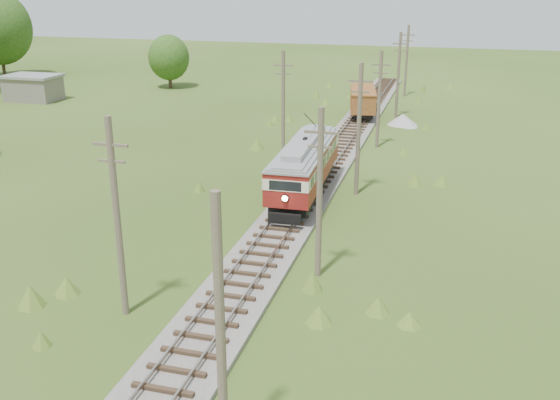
% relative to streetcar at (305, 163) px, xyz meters
% --- Properties ---
extents(railbed_main, '(3.60, 96.00, 0.57)m').
position_rel_streetcar_xyz_m(railbed_main, '(-0.00, 5.06, -2.38)').
color(railbed_main, '#605B54').
rests_on(railbed_main, ground).
extents(streetcar, '(3.23, 12.08, 5.49)m').
position_rel_streetcar_xyz_m(streetcar, '(0.00, 0.00, 0.00)').
color(streetcar, black).
rests_on(streetcar, ground).
extents(gondola, '(3.79, 8.06, 2.57)m').
position_rel_streetcar_xyz_m(gondola, '(-0.00, 26.53, -0.62)').
color(gondola, black).
rests_on(gondola, ground).
extents(gravel_pile, '(3.15, 3.34, 1.15)m').
position_rel_streetcar_xyz_m(gravel_pile, '(4.52, 24.50, -2.03)').
color(gravel_pile, gray).
rests_on(gravel_pile, ground).
extents(utility_pole_r_1, '(0.30, 0.30, 8.80)m').
position_rel_streetcar_xyz_m(utility_pole_r_1, '(3.10, -23.94, 1.83)').
color(utility_pole_r_1, brown).
rests_on(utility_pole_r_1, ground).
extents(utility_pole_r_2, '(1.60, 0.30, 8.60)m').
position_rel_streetcar_xyz_m(utility_pole_r_2, '(3.30, -10.94, 1.86)').
color(utility_pole_r_2, brown).
rests_on(utility_pole_r_2, ground).
extents(utility_pole_r_3, '(1.60, 0.30, 9.00)m').
position_rel_streetcar_xyz_m(utility_pole_r_3, '(3.20, 2.06, 2.06)').
color(utility_pole_r_3, brown).
rests_on(utility_pole_r_3, ground).
extents(utility_pole_r_4, '(1.60, 0.30, 8.40)m').
position_rel_streetcar_xyz_m(utility_pole_r_4, '(3.00, 15.06, 1.75)').
color(utility_pole_r_4, brown).
rests_on(utility_pole_r_4, ground).
extents(utility_pole_r_5, '(1.60, 0.30, 8.90)m').
position_rel_streetcar_xyz_m(utility_pole_r_5, '(3.40, 28.06, 2.01)').
color(utility_pole_r_5, brown).
rests_on(utility_pole_r_5, ground).
extents(utility_pole_r_6, '(1.60, 0.30, 8.70)m').
position_rel_streetcar_xyz_m(utility_pole_r_6, '(3.20, 41.06, 1.91)').
color(utility_pole_r_6, brown).
rests_on(utility_pole_r_6, ground).
extents(utility_pole_l_a, '(1.60, 0.30, 9.00)m').
position_rel_streetcar_xyz_m(utility_pole_l_a, '(-4.20, -16.94, 2.06)').
color(utility_pole_l_a, brown).
rests_on(utility_pole_l_a, ground).
extents(utility_pole_l_b, '(1.60, 0.30, 8.60)m').
position_rel_streetcar_xyz_m(utility_pole_l_b, '(-4.50, 11.06, 1.86)').
color(utility_pole_l_b, brown).
rests_on(utility_pole_l_b, ground).
extents(tree_mid_a, '(5.46, 5.46, 7.03)m').
position_rel_streetcar_xyz_m(tree_mid_a, '(-28.00, 39.06, 1.45)').
color(tree_mid_a, '#38281C').
rests_on(tree_mid_a, ground).
extents(shed, '(6.40, 4.40, 3.10)m').
position_rel_streetcar_xyz_m(shed, '(-40.00, 26.06, -0.99)').
color(shed, slate).
rests_on(shed, ground).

